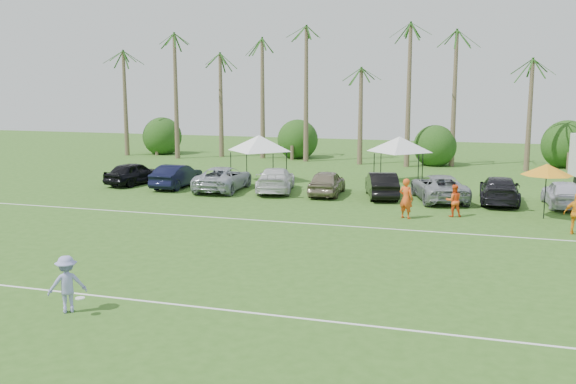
# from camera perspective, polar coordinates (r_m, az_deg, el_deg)

# --- Properties ---
(ground) EXTENTS (120.00, 120.00, 0.00)m
(ground) POSITION_cam_1_polar(r_m,az_deg,el_deg) (18.76, -15.99, -11.22)
(ground) COLOR #325E1C
(ground) RESTS_ON ground
(field_lines) EXTENTS (80.00, 12.10, 0.01)m
(field_lines) POSITION_cam_1_polar(r_m,az_deg,el_deg) (25.48, -6.16, -5.31)
(field_lines) COLOR white
(field_lines) RESTS_ON ground
(palm_tree_0) EXTENTS (2.40, 2.40, 8.90)m
(palm_tree_0) POSITION_cam_1_polar(r_m,az_deg,el_deg) (61.46, -14.31, 10.24)
(palm_tree_0) COLOR brown
(palm_tree_0) RESTS_ON ground
(palm_tree_1) EXTENTS (2.40, 2.40, 9.90)m
(palm_tree_1) POSITION_cam_1_polar(r_m,az_deg,el_deg) (59.04, -10.11, 11.26)
(palm_tree_1) COLOR brown
(palm_tree_1) RESTS_ON ground
(palm_tree_2) EXTENTS (2.40, 2.40, 10.90)m
(palm_tree_2) POSITION_cam_1_polar(r_m,az_deg,el_deg) (56.98, -5.55, 12.30)
(palm_tree_2) COLOR brown
(palm_tree_2) RESTS_ON ground
(palm_tree_3) EXTENTS (2.40, 2.40, 11.90)m
(palm_tree_3) POSITION_cam_1_polar(r_m,az_deg,el_deg) (55.63, -1.66, 13.28)
(palm_tree_3) COLOR brown
(palm_tree_3) RESTS_ON ground
(palm_tree_4) EXTENTS (2.40, 2.40, 8.90)m
(palm_tree_4) POSITION_cam_1_polar(r_m,az_deg,el_deg) (54.37, 2.42, 10.63)
(palm_tree_4) COLOR brown
(palm_tree_4) RESTS_ON ground
(palm_tree_5) EXTENTS (2.40, 2.40, 9.90)m
(palm_tree_5) POSITION_cam_1_polar(r_m,az_deg,el_deg) (53.52, 6.66, 11.53)
(palm_tree_5) COLOR brown
(palm_tree_5) RESTS_ON ground
(palm_tree_6) EXTENTS (2.40, 2.40, 10.90)m
(palm_tree_6) POSITION_cam_1_polar(r_m,az_deg,el_deg) (52.97, 11.04, 12.37)
(palm_tree_6) COLOR brown
(palm_tree_6) RESTS_ON ground
(palm_tree_7) EXTENTS (2.40, 2.40, 11.90)m
(palm_tree_7) POSITION_cam_1_polar(r_m,az_deg,el_deg) (52.74, 15.51, 13.14)
(palm_tree_7) COLOR brown
(palm_tree_7) RESTS_ON ground
(palm_tree_8) EXTENTS (2.40, 2.40, 8.90)m
(palm_tree_8) POSITION_cam_1_polar(r_m,az_deg,el_deg) (52.70, 20.90, 10.05)
(palm_tree_8) COLOR brown
(palm_tree_8) RESTS_ON ground
(bush_tree_0) EXTENTS (4.00, 4.00, 4.00)m
(bush_tree_0) POSITION_cam_1_polar(r_m,az_deg,el_deg) (61.02, -11.18, 5.01)
(bush_tree_0) COLOR brown
(bush_tree_0) RESTS_ON ground
(bush_tree_1) EXTENTS (4.00, 4.00, 4.00)m
(bush_tree_1) POSITION_cam_1_polar(r_m,az_deg,el_deg) (56.07, 0.66, 4.80)
(bush_tree_1) COLOR brown
(bush_tree_1) RESTS_ON ground
(bush_tree_2) EXTENTS (4.00, 4.00, 4.00)m
(bush_tree_2) POSITION_cam_1_polar(r_m,az_deg,el_deg) (53.94, 13.02, 4.36)
(bush_tree_2) COLOR brown
(bush_tree_2) RESTS_ON ground
(bush_tree_3) EXTENTS (4.00, 4.00, 4.00)m
(bush_tree_3) POSITION_cam_1_polar(r_m,az_deg,el_deg) (54.16, 23.64, 3.82)
(bush_tree_3) COLOR brown
(bush_tree_3) RESTS_ON ground
(sideline_player_a) EXTENTS (0.85, 0.72, 1.99)m
(sideline_player_a) POSITION_cam_1_polar(r_m,az_deg,el_deg) (31.84, 10.45, -0.57)
(sideline_player_a) COLOR #ED511A
(sideline_player_a) RESTS_ON ground
(sideline_player_b) EXTENTS (0.92, 0.81, 1.61)m
(sideline_player_b) POSITION_cam_1_polar(r_m,az_deg,el_deg) (32.82, 14.52, -0.75)
(sideline_player_b) COLOR #F8551B
(sideline_player_b) RESTS_ON ground
(canopy_tent_left) EXTENTS (4.50, 4.50, 3.65)m
(canopy_tent_left) POSITION_cam_1_polar(r_m,az_deg,el_deg) (42.90, -2.59, 5.06)
(canopy_tent_left) COLOR black
(canopy_tent_left) RESTS_ON ground
(canopy_tent_right) EXTENTS (4.40, 4.40, 3.57)m
(canopy_tent_right) POSITION_cam_1_polar(r_m,az_deg,el_deg) (43.30, 9.90, 4.88)
(canopy_tent_right) COLOR black
(canopy_tent_right) RESTS_ON ground
(market_umbrella) EXTENTS (2.43, 2.43, 2.71)m
(market_umbrella) POSITION_cam_1_polar(r_m,az_deg,el_deg) (33.47, 22.02, 1.86)
(market_umbrella) COLOR black
(market_umbrella) RESTS_ON ground
(frisbee_player) EXTENTS (1.29, 1.16, 1.68)m
(frisbee_player) POSITION_cam_1_polar(r_m,az_deg,el_deg) (19.74, -19.05, -7.74)
(frisbee_player) COLOR #9393D0
(frisbee_player) RESTS_ON ground
(parked_car_0) EXTENTS (2.61, 4.62, 1.48)m
(parked_car_0) POSITION_cam_1_polar(r_m,az_deg,el_deg) (43.09, -13.52, 1.64)
(parked_car_0) COLOR black
(parked_car_0) RESTS_ON ground
(parked_car_1) EXTENTS (1.62, 4.52, 1.48)m
(parked_car_1) POSITION_cam_1_polar(r_m,az_deg,el_deg) (41.26, -9.86, 1.42)
(parked_car_1) COLOR black
(parked_car_1) RESTS_ON ground
(parked_car_2) EXTENTS (2.75, 5.47, 1.48)m
(parked_car_2) POSITION_cam_1_polar(r_m,az_deg,el_deg) (39.77, -5.78, 1.20)
(parked_car_2) COLOR #A0A5AF
(parked_car_2) RESTS_ON ground
(parked_car_3) EXTENTS (3.12, 5.44, 1.48)m
(parked_car_3) POSITION_cam_1_polar(r_m,az_deg,el_deg) (39.09, -1.11, 1.10)
(parked_car_3) COLOR silver
(parked_car_3) RESTS_ON ground
(parked_car_4) EXTENTS (1.98, 4.44, 1.48)m
(parked_car_4) POSITION_cam_1_polar(r_m,az_deg,el_deg) (38.07, 3.47, 0.86)
(parked_car_4) COLOR #7D715A
(parked_car_4) RESTS_ON ground
(parked_car_5) EXTENTS (2.69, 4.76, 1.48)m
(parked_car_5) POSITION_cam_1_polar(r_m,az_deg,el_deg) (37.52, 8.33, 0.64)
(parked_car_5) COLOR black
(parked_car_5) RESTS_ON ground
(parked_car_6) EXTENTS (3.92, 5.83, 1.48)m
(parked_car_6) POSITION_cam_1_polar(r_m,az_deg,el_deg) (37.17, 13.27, 0.40)
(parked_car_6) COLOR gray
(parked_car_6) RESTS_ON ground
(parked_car_7) EXTENTS (2.17, 5.15, 1.48)m
(parked_car_7) POSITION_cam_1_polar(r_m,az_deg,el_deg) (37.26, 18.28, 0.19)
(parked_car_7) COLOR black
(parked_car_7) RESTS_ON ground
(parked_car_8) EXTENTS (2.11, 4.49, 1.48)m
(parked_car_8) POSITION_cam_1_polar(r_m,az_deg,el_deg) (37.25, 23.28, -0.12)
(parked_car_8) COLOR silver
(parked_car_8) RESTS_ON ground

